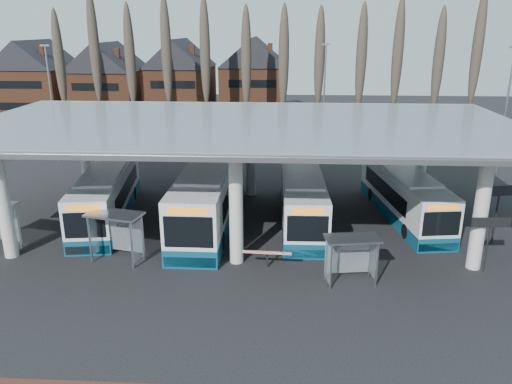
# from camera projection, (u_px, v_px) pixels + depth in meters

# --- Properties ---
(ground) EXTENTS (140.00, 140.00, 0.00)m
(ground) POSITION_uv_depth(u_px,v_px,m) (232.00, 285.00, 23.52)
(ground) COLOR black
(ground) RESTS_ON ground
(station_canopy) EXTENTS (32.00, 16.00, 6.34)m
(station_canopy) POSITION_uv_depth(u_px,v_px,m) (244.00, 132.00, 29.32)
(station_canopy) COLOR silver
(station_canopy) RESTS_ON ground
(poplar_row) EXTENTS (45.10, 1.10, 14.50)m
(poplar_row) POSITION_uv_depth(u_px,v_px,m) (263.00, 55.00, 52.04)
(poplar_row) COLOR #473D33
(poplar_row) RESTS_ON ground
(townhouse_row) EXTENTS (36.80, 10.30, 12.25)m
(townhouse_row) POSITION_uv_depth(u_px,v_px,m) (144.00, 73.00, 64.19)
(townhouse_row) COLOR brown
(townhouse_row) RESTS_ON ground
(lamp_post_a) EXTENTS (0.80, 0.16, 10.17)m
(lamp_post_a) POSITION_uv_depth(u_px,v_px,m) (52.00, 102.00, 43.65)
(lamp_post_a) COLOR slate
(lamp_post_a) RESTS_ON ground
(lamp_post_b) EXTENTS (0.80, 0.16, 10.17)m
(lamp_post_b) POSITION_uv_depth(u_px,v_px,m) (324.00, 98.00, 46.17)
(lamp_post_b) COLOR slate
(lamp_post_b) RESTS_ON ground
(lamp_post_c) EXTENTS (0.80, 0.16, 10.17)m
(lamp_post_c) POSITION_uv_depth(u_px,v_px,m) (506.00, 109.00, 39.74)
(lamp_post_c) COLOR slate
(lamp_post_c) RESTS_ON ground
(bus_0) EXTENTS (4.04, 11.66, 3.18)m
(bus_0) POSITION_uv_depth(u_px,v_px,m) (107.00, 195.00, 31.51)
(bus_0) COLOR white
(bus_0) RESTS_ON ground
(bus_1) EXTENTS (2.89, 13.16, 3.65)m
(bus_1) POSITION_uv_depth(u_px,v_px,m) (209.00, 195.00, 30.80)
(bus_1) COLOR white
(bus_1) RESTS_ON ground
(bus_2) EXTENTS (2.68, 11.43, 3.16)m
(bus_2) POSITION_uv_depth(u_px,v_px,m) (302.00, 197.00, 31.07)
(bus_2) COLOR white
(bus_2) RESTS_ON ground
(bus_3) EXTENTS (3.79, 11.17, 3.04)m
(bus_3) POSITION_uv_depth(u_px,v_px,m) (404.00, 195.00, 31.68)
(bus_3) COLOR white
(bus_3) RESTS_ON ground
(shelter_1) EXTENTS (3.06, 2.01, 2.61)m
(shelter_1) POSITION_uv_depth(u_px,v_px,m) (117.00, 226.00, 25.56)
(shelter_1) COLOR gray
(shelter_1) RESTS_ON ground
(shelter_2) EXTENTS (2.68, 1.61, 2.34)m
(shelter_2) POSITION_uv_depth(u_px,v_px,m) (351.00, 249.00, 23.32)
(shelter_2) COLOR gray
(shelter_2) RESTS_ON ground
(info_sign_0) EXTENTS (1.94, 0.30, 2.88)m
(info_sign_0) POSITION_uv_depth(u_px,v_px,m) (490.00, 227.00, 24.07)
(info_sign_0) COLOR black
(info_sign_0) RESTS_ON ground
(info_sign_1) EXTENTS (2.25, 0.60, 3.39)m
(info_sign_1) POSITION_uv_depth(u_px,v_px,m) (499.00, 195.00, 27.22)
(info_sign_1) COLOR black
(info_sign_1) RESTS_ON ground
(barrier) EXTENTS (2.43, 0.72, 1.21)m
(barrier) POSITION_uv_depth(u_px,v_px,m) (267.00, 253.00, 24.64)
(barrier) COLOR black
(barrier) RESTS_ON ground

